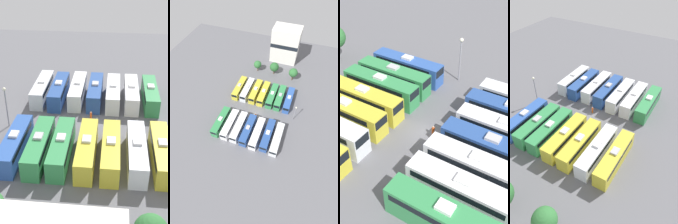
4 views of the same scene
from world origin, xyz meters
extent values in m
plane|color=slate|center=(0.00, 0.00, 0.00)|extent=(112.49, 112.49, 0.00)
cube|color=#338C4C|center=(-10.34, -8.90, 1.65)|extent=(2.49, 11.60, 3.30)
cube|color=black|center=(-10.34, -8.61, 2.59)|extent=(2.53, 9.86, 0.73)
cube|color=white|center=(-10.34, -8.90, 3.48)|extent=(1.20, 1.60, 0.35)
cube|color=white|center=(-6.81, -8.94, 1.65)|extent=(2.49, 11.60, 3.30)
cube|color=black|center=(-6.81, -8.65, 2.59)|extent=(2.53, 9.86, 0.73)
cube|color=white|center=(-6.81, -8.94, 3.48)|extent=(1.20, 1.60, 0.35)
cube|color=silver|center=(-3.39, -8.88, 1.65)|extent=(2.49, 11.60, 3.30)
cube|color=black|center=(-3.39, -8.59, 2.59)|extent=(2.53, 9.86, 0.73)
cube|color=white|center=(-3.39, -8.88, 3.48)|extent=(1.20, 1.60, 0.35)
cube|color=#284C93|center=(0.04, -9.07, 1.65)|extent=(2.49, 11.60, 3.30)
cube|color=black|center=(0.04, -8.78, 2.59)|extent=(2.53, 9.86, 0.73)
cube|color=#B2B2B7|center=(0.04, -9.07, 3.48)|extent=(1.20, 1.60, 0.35)
cube|color=white|center=(3.45, -9.28, 1.65)|extent=(2.49, 11.60, 3.30)
cube|color=black|center=(3.45, -8.99, 2.59)|extent=(2.53, 9.86, 0.73)
cube|color=white|center=(3.45, -9.28, 3.48)|extent=(1.20, 1.60, 0.35)
cube|color=black|center=(-10.45, 3.26, 2.58)|extent=(2.19, 0.08, 1.16)
cube|color=black|center=(-7.04, 3.39, 2.58)|extent=(2.19, 0.08, 1.16)
cube|color=gold|center=(-3.45, 9.33, 1.65)|extent=(2.49, 11.60, 3.30)
cube|color=black|center=(-3.45, 9.62, 2.59)|extent=(2.53, 9.86, 0.73)
cube|color=black|center=(-3.45, 3.54, 2.58)|extent=(2.19, 0.08, 1.16)
cube|color=silver|center=(-3.45, 9.33, 3.48)|extent=(1.20, 1.60, 0.35)
cube|color=gold|center=(-0.06, 9.29, 1.65)|extent=(2.49, 11.60, 3.30)
cube|color=black|center=(-0.06, 9.58, 2.59)|extent=(2.53, 9.86, 0.73)
cube|color=black|center=(-0.06, 3.50, 2.58)|extent=(2.19, 0.08, 1.16)
cube|color=silver|center=(-0.06, 9.29, 3.48)|extent=(1.20, 1.60, 0.35)
cube|color=#338C4C|center=(3.55, 9.21, 1.65)|extent=(2.49, 11.60, 3.30)
cube|color=black|center=(3.55, 9.50, 2.59)|extent=(2.53, 9.86, 0.73)
cube|color=black|center=(3.55, 3.42, 2.58)|extent=(2.19, 0.08, 1.16)
cube|color=silver|center=(3.55, 9.21, 3.48)|extent=(1.20, 1.60, 0.35)
cube|color=#338C4C|center=(6.77, 9.27, 1.65)|extent=(2.49, 11.60, 3.30)
cube|color=black|center=(6.77, 9.56, 2.59)|extent=(2.53, 9.86, 0.73)
cube|color=black|center=(6.77, 3.48, 2.58)|extent=(2.19, 0.08, 1.16)
cube|color=#B2B2B7|center=(6.77, 9.27, 3.48)|extent=(1.20, 1.60, 0.35)
cube|color=#2D56A8|center=(10.32, 9.15, 1.65)|extent=(2.49, 11.60, 3.30)
cube|color=black|center=(10.32, 9.44, 2.59)|extent=(2.53, 9.86, 0.73)
cube|color=black|center=(10.32, 3.36, 2.58)|extent=(2.19, 0.08, 1.16)
cube|color=silver|center=(10.32, 9.15, 3.48)|extent=(1.20, 1.60, 0.35)
cylinder|color=#CC4C19|center=(0.24, -1.50, 0.70)|extent=(0.36, 0.36, 1.41)
sphere|color=tan|center=(0.24, -1.50, 1.53)|extent=(0.24, 0.24, 0.24)
cylinder|color=gray|center=(13.77, 1.84, 3.33)|extent=(0.20, 0.20, 6.65)
sphere|color=#EAE5C6|center=(13.77, 1.84, 6.83)|extent=(0.60, 0.60, 0.60)
camera|label=1|loc=(-3.29, 44.59, 28.31)|focal=50.00mm
camera|label=2|loc=(12.51, -38.50, 53.32)|focal=28.00mm
camera|label=3|loc=(-24.95, -15.89, 26.17)|focal=50.00mm
camera|label=4|loc=(-19.57, 32.04, 32.13)|focal=35.00mm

